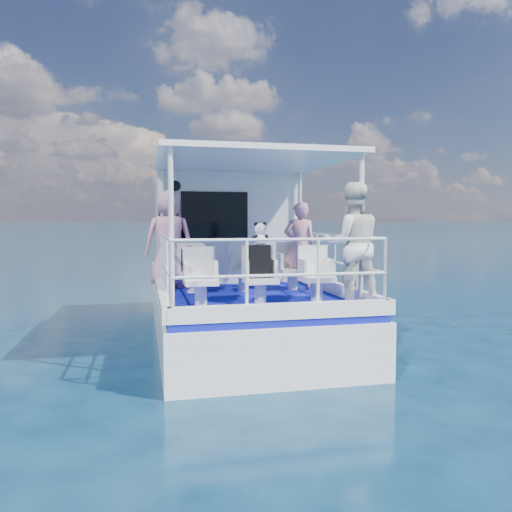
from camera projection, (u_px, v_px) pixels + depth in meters
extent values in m
plane|color=#072139|center=(246.00, 344.00, 8.67)|extent=(2000.00, 2000.00, 0.00)
cube|color=white|center=(235.00, 331.00, 9.64)|extent=(3.00, 7.00, 1.60)
cube|color=#090C7C|center=(235.00, 288.00, 9.58)|extent=(2.90, 6.90, 0.10)
cube|color=white|center=(224.00, 227.00, 10.76)|extent=(2.85, 2.00, 2.20)
cube|color=white|center=(248.00, 160.00, 8.25)|extent=(3.00, 3.20, 0.08)
cylinder|color=white|center=(171.00, 231.00, 6.58)|extent=(0.07, 0.07, 2.20)
cylinder|color=white|center=(361.00, 230.00, 7.17)|extent=(0.07, 0.07, 2.20)
cylinder|color=white|center=(163.00, 228.00, 9.40)|extent=(0.07, 0.07, 2.20)
cylinder|color=white|center=(300.00, 228.00, 9.99)|extent=(0.07, 0.07, 2.20)
cube|color=silver|center=(192.00, 282.00, 8.59)|extent=(0.48, 0.46, 0.38)
cube|color=silver|center=(243.00, 280.00, 8.78)|extent=(0.48, 0.46, 0.38)
cube|color=silver|center=(292.00, 279.00, 8.98)|extent=(0.48, 0.46, 0.38)
cube|color=silver|center=(201.00, 292.00, 7.32)|extent=(0.48, 0.46, 0.38)
cube|color=silver|center=(260.00, 290.00, 7.52)|extent=(0.48, 0.46, 0.38)
cube|color=silver|center=(317.00, 288.00, 7.72)|extent=(0.48, 0.46, 0.38)
imported|color=pink|center=(169.00, 239.00, 9.16)|extent=(0.68, 0.49, 1.80)
imported|color=#CF869C|center=(300.00, 246.00, 8.98)|extent=(0.64, 0.49, 1.57)
imported|color=silver|center=(352.00, 245.00, 7.12)|extent=(0.95, 0.79, 1.78)
cube|color=black|center=(190.00, 260.00, 8.52)|extent=(0.29, 0.16, 0.37)
cube|color=black|center=(259.00, 261.00, 7.48)|extent=(0.33, 0.19, 0.49)
cube|color=black|center=(189.00, 247.00, 8.50)|extent=(0.10, 0.06, 0.06)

